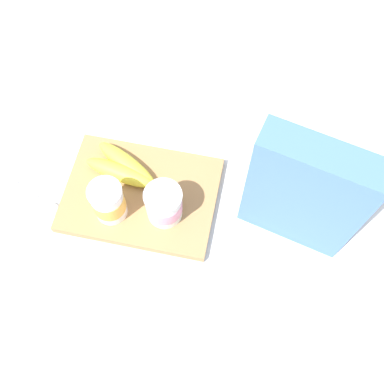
% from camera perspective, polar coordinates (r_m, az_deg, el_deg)
% --- Properties ---
extents(ground_plane, '(2.40, 2.40, 0.00)m').
position_cam_1_polar(ground_plane, '(0.99, -6.36, -0.60)').
color(ground_plane, silver).
extents(cutting_board, '(0.32, 0.23, 0.02)m').
position_cam_1_polar(cutting_board, '(0.98, -6.42, -0.34)').
color(cutting_board, '#A37A4C').
rests_on(cutting_board, ground_plane).
extents(cereal_box, '(0.22, 0.11, 0.30)m').
position_cam_1_polar(cereal_box, '(0.84, 13.92, -0.37)').
color(cereal_box, '#4770B7').
rests_on(cereal_box, ground_plane).
extents(yogurt_cup_front, '(0.08, 0.08, 0.09)m').
position_cam_1_polar(yogurt_cup_front, '(0.90, -3.54, -1.58)').
color(yogurt_cup_front, white).
rests_on(yogurt_cup_front, cutting_board).
extents(yogurt_cup_back, '(0.07, 0.07, 0.10)m').
position_cam_1_polar(yogurt_cup_back, '(0.91, -10.46, -1.20)').
color(yogurt_cup_back, white).
rests_on(yogurt_cup_back, cutting_board).
extents(banana_bunch, '(0.17, 0.11, 0.04)m').
position_cam_1_polar(banana_bunch, '(0.98, -8.60, 2.93)').
color(banana_bunch, yellow).
rests_on(banana_bunch, cutting_board).
extents(spoon, '(0.13, 0.07, 0.01)m').
position_cam_1_polar(spoon, '(1.02, -18.08, -1.20)').
color(spoon, silver).
rests_on(spoon, ground_plane).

